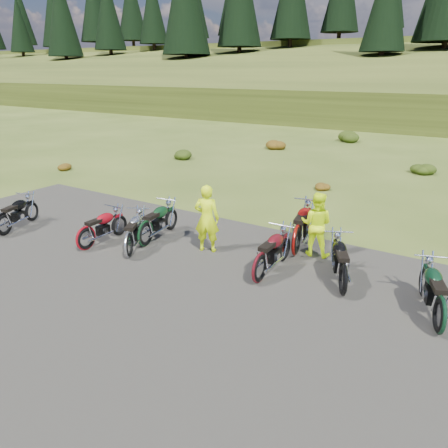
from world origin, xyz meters
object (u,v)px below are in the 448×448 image
Objects in this scene: motorcycle_3 at (130,258)px; motorcycle_0 at (6,236)px; person_middle at (207,220)px; motorcycle_7 at (436,333)px.

motorcycle_0 is at bearing 72.32° from motorcycle_3.
person_middle is at bearing -74.03° from motorcycle_3.
motorcycle_0 is 0.99× the size of motorcycle_3.
motorcycle_7 is (11.34, 1.40, 0.00)m from motorcycle_0.
person_middle is at bearing 61.38° from motorcycle_7.
person_middle is (5.60, 2.26, 0.90)m from motorcycle_0.
motorcycle_0 is 11.43m from motorcycle_7.
motorcycle_0 is 6.10m from person_middle.
motorcycle_7 is (7.19, 0.58, 0.00)m from motorcycle_3.
motorcycle_7 reaches higher than motorcycle_0.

